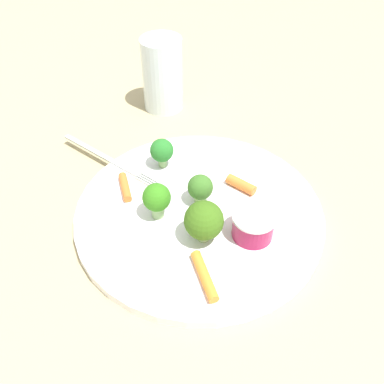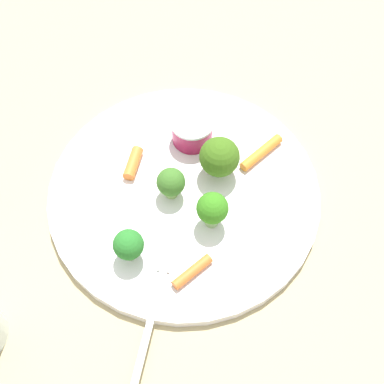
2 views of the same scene
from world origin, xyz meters
The scene contains 11 objects.
ground_plane centered at (0.00, 0.00, 0.00)m, with size 2.40×2.40×0.00m, color tan.
plate centered at (0.00, 0.00, 0.01)m, with size 0.29×0.29×0.01m, color white.
sauce_cup centered at (-0.06, 0.03, 0.03)m, with size 0.05×0.05×0.03m.
broccoli_floret_0 centered at (0.00, -0.01, 0.03)m, with size 0.03×0.03×0.04m.
broccoli_floret_1 centered at (0.05, -0.08, 0.04)m, with size 0.03×0.03×0.04m.
broccoli_floret_2 centered at (0.05, 0.01, 0.04)m, with size 0.03×0.03×0.05m.
broccoli_floret_3 centered at (-0.01, 0.04, 0.04)m, with size 0.04×0.04×0.05m.
carrot_stick_0 centered at (-0.05, -0.04, 0.02)m, with size 0.01×0.01×0.04m, color orange.
carrot_stick_1 centered at (-0.01, 0.10, 0.02)m, with size 0.01×0.01×0.06m, color orange.
carrot_stick_2 centered at (0.09, -0.03, 0.02)m, with size 0.01×0.01×0.04m, color orange.
fork centered at (0.12, -0.08, 0.01)m, with size 0.14×0.10×0.00m.
Camera 2 is at (0.28, -0.10, 0.49)m, focal length 49.22 mm.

